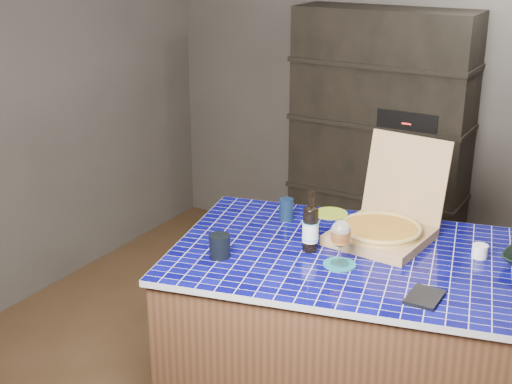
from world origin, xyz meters
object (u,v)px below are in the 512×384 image
Objects in this scene: pizza_box at (383,227)px; wine_glass at (341,235)px; mead_bottle at (310,228)px; kitchen_island at (353,341)px; dvd_case at (425,297)px.

pizza_box is 2.62× the size of wine_glass.
pizza_box is 0.38m from mead_bottle.
kitchen_island is 0.60m from mead_bottle.
kitchen_island is 0.56m from pizza_box.
mead_bottle is 0.20m from wine_glass.
pizza_box is at bearing 80.32° from wine_glass.
dvd_case is (0.39, -0.25, 0.46)m from kitchen_island.
wine_glass is (0.18, -0.07, 0.03)m from mead_bottle.
kitchen_island is at bearing 80.51° from wine_glass.
pizza_box reaches higher than mead_bottle.
mead_bottle reaches higher than dvd_case.
mead_bottle is 0.63m from dvd_case.
pizza_box is at bearing 67.03° from kitchen_island.
mead_bottle is (-0.20, -0.07, 0.56)m from kitchen_island.
pizza_box is (0.04, 0.21, 0.51)m from kitchen_island.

